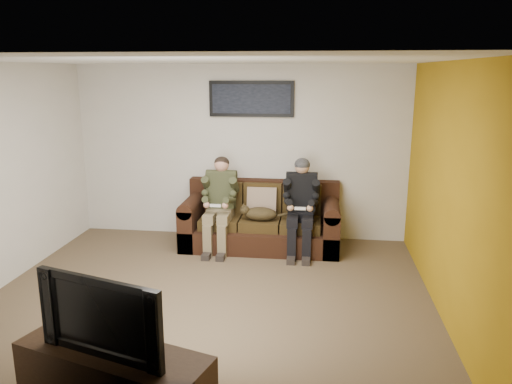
# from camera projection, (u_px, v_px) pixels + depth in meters

# --- Properties ---
(floor) EXTENTS (5.00, 5.00, 0.00)m
(floor) POSITION_uv_depth(u_px,v_px,m) (210.00, 297.00, 5.66)
(floor) COLOR brown
(floor) RESTS_ON ground
(ceiling) EXTENTS (5.00, 5.00, 0.00)m
(ceiling) POSITION_uv_depth(u_px,v_px,m) (204.00, 60.00, 5.04)
(ceiling) COLOR silver
(ceiling) RESTS_ON ground
(wall_back) EXTENTS (5.00, 0.00, 5.00)m
(wall_back) POSITION_uv_depth(u_px,v_px,m) (240.00, 153.00, 7.52)
(wall_back) COLOR beige
(wall_back) RESTS_ON ground
(wall_front) EXTENTS (5.00, 0.00, 5.00)m
(wall_front) POSITION_uv_depth(u_px,v_px,m) (129.00, 263.00, 3.18)
(wall_front) COLOR beige
(wall_front) RESTS_ON ground
(wall_right) EXTENTS (0.00, 4.50, 4.50)m
(wall_right) POSITION_uv_depth(u_px,v_px,m) (449.00, 192.00, 5.04)
(wall_right) COLOR beige
(wall_right) RESTS_ON ground
(accent_wall_right) EXTENTS (0.00, 4.50, 4.50)m
(accent_wall_right) POSITION_uv_depth(u_px,v_px,m) (448.00, 192.00, 5.04)
(accent_wall_right) COLOR #AA7F11
(accent_wall_right) RESTS_ON ground
(sofa) EXTENTS (2.24, 0.97, 0.92)m
(sofa) POSITION_uv_depth(u_px,v_px,m) (262.00, 222.00, 7.29)
(sofa) COLOR black
(sofa) RESTS_ON ground
(throw_pillow) EXTENTS (0.43, 0.20, 0.42)m
(throw_pillow) POSITION_uv_depth(u_px,v_px,m) (262.00, 201.00, 7.26)
(throw_pillow) COLOR #967A62
(throw_pillow) RESTS_ON sofa
(throw_blanket) EXTENTS (0.46, 0.22, 0.08)m
(throw_blanket) POSITION_uv_depth(u_px,v_px,m) (219.00, 179.00, 7.51)
(throw_blanket) COLOR tan
(throw_blanket) RESTS_ON sofa
(person_left) EXTENTS (0.51, 0.87, 1.30)m
(person_left) POSITION_uv_depth(u_px,v_px,m) (220.00, 198.00, 7.09)
(person_left) COLOR #7C6C4D
(person_left) RESTS_ON sofa
(person_right) EXTENTS (0.51, 0.86, 1.31)m
(person_right) POSITION_uv_depth(u_px,v_px,m) (301.00, 201.00, 6.95)
(person_right) COLOR black
(person_right) RESTS_ON sofa
(cat) EXTENTS (0.66, 0.26, 0.24)m
(cat) POSITION_uv_depth(u_px,v_px,m) (259.00, 214.00, 7.00)
(cat) COLOR #47371B
(cat) RESTS_ON sofa
(framed_poster) EXTENTS (1.25, 0.05, 0.52)m
(framed_poster) POSITION_uv_depth(u_px,v_px,m) (251.00, 99.00, 7.28)
(framed_poster) COLOR black
(framed_poster) RESTS_ON wall_back
(tv_stand) EXTENTS (1.60, 0.92, 0.48)m
(tv_stand) POSITION_uv_depth(u_px,v_px,m) (114.00, 378.00, 3.76)
(tv_stand) COLOR black
(tv_stand) RESTS_ON ground
(television) EXTENTS (1.06, 0.45, 0.61)m
(television) POSITION_uv_depth(u_px,v_px,m) (109.00, 312.00, 3.63)
(television) COLOR black
(television) RESTS_ON tv_stand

